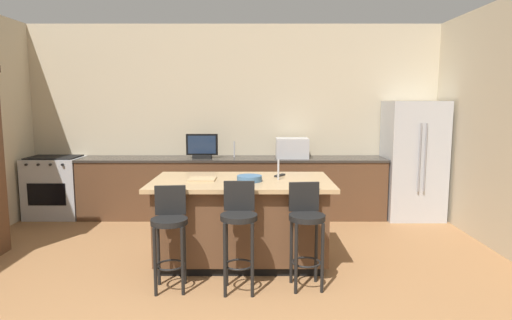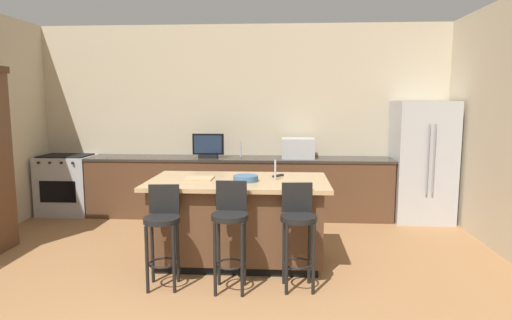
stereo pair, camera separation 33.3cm
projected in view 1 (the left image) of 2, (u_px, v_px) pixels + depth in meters
The scene contains 15 objects.
wall_back at pixel (236, 120), 6.92m from camera, with size 6.84×0.12×2.93m, color beige.
counter_back at pixel (235, 187), 6.67m from camera, with size 4.58×0.62×0.91m.
kitchen_island at pixel (244, 220), 4.79m from camera, with size 1.93×1.09×0.91m.
refrigerator at pixel (415, 160), 6.56m from camera, with size 0.83×0.73×1.76m.
range_oven at pixel (58, 187), 6.68m from camera, with size 0.79×0.63×0.93m.
microwave at pixel (294, 148), 6.59m from camera, with size 0.48×0.36×0.30m, color #B7BABF.
tv_monitor at pixel (204, 147), 6.54m from camera, with size 0.47×0.16×0.36m.
sink_faucet_back at pixel (236, 149), 6.70m from camera, with size 0.02×0.02×0.24m, color #B2B2B7.
sink_faucet_island at pixel (280, 170), 4.71m from camera, with size 0.02×0.02×0.22m, color #B2B2B7.
bar_stool_left at pixel (172, 229), 4.07m from camera, with size 0.34×0.35×0.96m.
bar_stool_center at pixel (241, 226), 4.03m from camera, with size 0.34×0.34×1.01m.
bar_stool_right at pixel (308, 226), 4.11m from camera, with size 0.34×0.35×0.99m.
fruit_bowl at pixel (251, 178), 4.63m from camera, with size 0.26×0.26×0.06m, color #3F668C.
tv_remote at pixel (282, 175), 4.95m from camera, with size 0.04×0.17×0.02m, color black.
cutting_board at pixel (204, 179), 4.73m from camera, with size 0.29×0.25×0.02m, color tan.
Camera 1 is at (0.34, -2.64, 1.75)m, focal length 30.79 mm.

